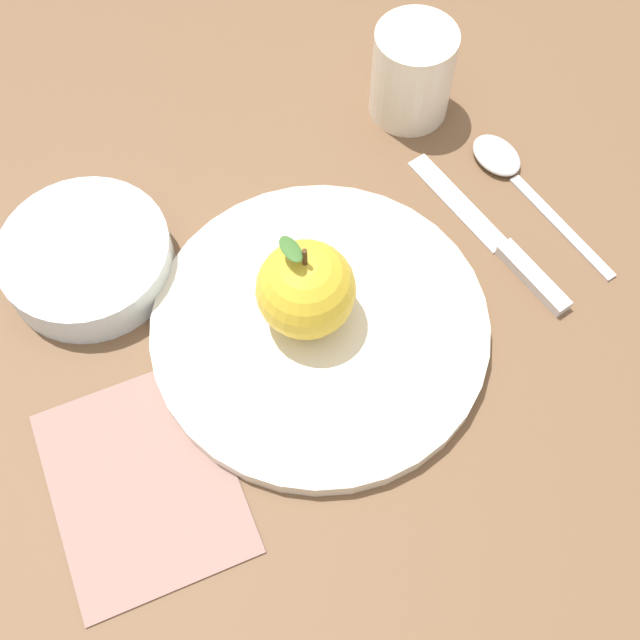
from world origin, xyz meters
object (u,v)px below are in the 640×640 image
side_bowl (86,256)px  linen_napkin (143,482)px  cup (413,70)px  spoon (510,170)px  apple (306,290)px  knife (501,245)px  dinner_plate (320,327)px

side_bowl → linen_napkin: 0.18m
cup → spoon: size_ratio=0.55×
apple → side_bowl: (0.17, 0.03, -0.03)m
knife → side_bowl: bearing=27.7°
knife → linen_napkin: 0.33m
side_bowl → knife: side_bowl is taller
dinner_plate → side_bowl: size_ratio=1.93×
dinner_plate → apple: bearing=-13.4°
dinner_plate → cup: bearing=-85.2°
cup → knife: 0.17m
dinner_plate → apple: apple is taller
apple → linen_napkin: bearing=71.9°
apple → cup: apple is taller
side_bowl → cup: size_ratio=1.58×
knife → spoon: 0.08m
apple → side_bowl: bearing=8.3°
side_bowl → linen_napkin: bearing=132.5°
side_bowl → knife: bearing=-152.3°
dinner_plate → side_bowl: side_bowl is taller
side_bowl → cup: cup is taller
dinner_plate → linen_napkin: (0.06, 0.16, -0.01)m
dinner_plate → knife: (-0.10, -0.13, -0.01)m
side_bowl → knife: 0.33m
cup → apple: bearing=91.8°
dinner_plate → linen_napkin: size_ratio=1.64×
linen_napkin → knife: bearing=-120.1°
knife → spoon: spoon is taller
apple → cup: 0.23m
apple → knife: (-0.11, -0.13, -0.05)m
apple → spoon: bearing=-116.0°
linen_napkin → apple: bearing=-108.1°
cup → knife: bearing=138.5°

